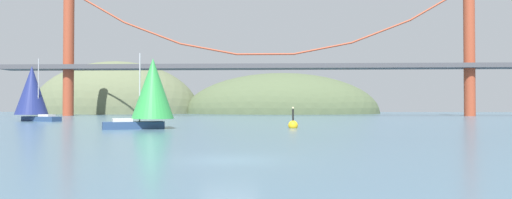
# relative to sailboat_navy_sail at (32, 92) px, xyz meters

# --- Properties ---
(ground_plane) EXTENTS (360.00, 360.00, 0.00)m
(ground_plane) POSITION_rel_sailboat_navy_sail_xyz_m (38.84, -51.88, -4.98)
(ground_plane) COLOR #426075
(headland_center) EXTENTS (69.76, 44.00, 29.05)m
(headland_center) POSITION_rel_sailboat_navy_sail_xyz_m (43.84, 83.12, -4.98)
(headland_center) COLOR #4C5B3D
(headland_center) RESTS_ON ground_plane
(headland_left) EXTENTS (60.33, 44.00, 37.90)m
(headland_left) POSITION_rel_sailboat_navy_sail_xyz_m (-16.16, 83.12, -4.98)
(headland_left) COLOR #5B6647
(headland_left) RESTS_ON ground_plane
(suspension_bridge) EXTENTS (143.10, 6.00, 34.34)m
(suspension_bridge) POSITION_rel_sailboat_navy_sail_xyz_m (38.84, 43.12, 9.64)
(suspension_bridge) COLOR #A34228
(suspension_bridge) RESTS_ON ground_plane
(sailboat_navy_sail) EXTENTS (9.64, 6.99, 10.54)m
(sailboat_navy_sail) POSITION_rel_sailboat_navy_sail_xyz_m (0.00, 0.00, 0.00)
(sailboat_navy_sail) COLOR navy
(sailboat_navy_sail) RESTS_ON ground_plane
(sailboat_green_sail) EXTENTS (8.20, 6.13, 8.28)m
(sailboat_green_sail) POSITION_rel_sailboat_navy_sail_xyz_m (27.46, -24.44, -0.80)
(sailboat_green_sail) COLOR navy
(sailboat_green_sail) RESTS_ON ground_plane
(channel_buoy) EXTENTS (1.10, 1.10, 2.64)m
(channel_buoy) POSITION_rel_sailboat_navy_sail_xyz_m (43.11, -22.55, -4.61)
(channel_buoy) COLOR gold
(channel_buoy) RESTS_ON ground_plane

